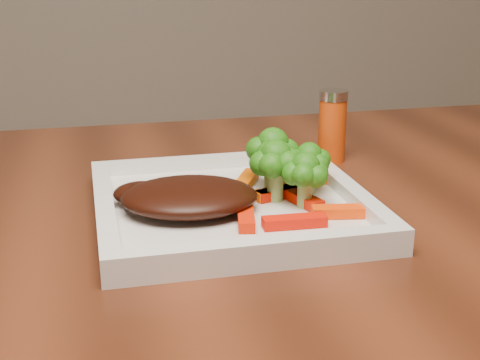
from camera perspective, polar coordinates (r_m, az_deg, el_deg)
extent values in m
cube|color=white|center=(0.68, -0.82, -2.52)|extent=(0.27, 0.27, 0.01)
ellipsoid|color=black|center=(0.66, -4.35, -1.42)|extent=(0.15, 0.12, 0.03)
cube|color=red|center=(0.62, 4.67, -3.55)|extent=(0.06, 0.02, 0.01)
cube|color=#FF3F04|center=(0.65, 8.88, -2.66)|extent=(0.06, 0.03, 0.01)
cube|color=red|center=(0.63, 0.50, -3.19)|extent=(0.03, 0.06, 0.01)
cube|color=#FF5D04|center=(0.74, 6.00, 0.12)|extent=(0.06, 0.02, 0.01)
cube|color=#DE5903|center=(0.73, 0.56, -0.04)|extent=(0.04, 0.06, 0.01)
cube|color=#F41B03|center=(0.68, 5.23, -1.54)|extent=(0.03, 0.06, 0.01)
cube|color=#FF5304|center=(0.70, 3.44, -1.06)|extent=(0.06, 0.03, 0.01)
cylinder|color=#C43D0A|center=(0.86, 7.88, 4.58)|extent=(0.04, 0.04, 0.09)
cube|color=red|center=(0.70, 3.50, -1.06)|extent=(0.06, 0.03, 0.01)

